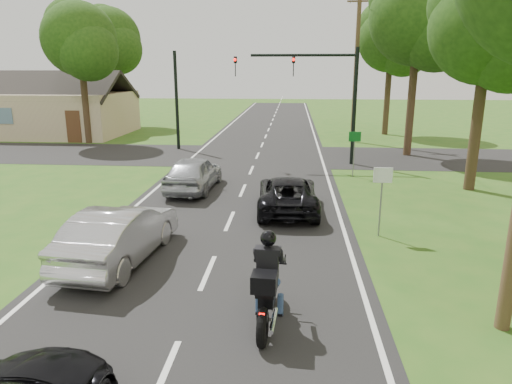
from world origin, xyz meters
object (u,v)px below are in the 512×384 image
at_px(utility_pole_far, 356,67).
at_px(sign_white, 382,185).
at_px(motorcycle_rider, 267,289).
at_px(silver_sedan, 120,234).
at_px(silver_suv, 194,173).
at_px(sign_green, 354,143).
at_px(dark_suv, 288,193).
at_px(traffic_signal, 319,85).

bearing_deg(utility_pole_far, sign_white, -94.51).
height_order(motorcycle_rider, silver_sedan, motorcycle_rider).
relative_size(silver_suv, utility_pole_far, 0.42).
relative_size(motorcycle_rider, sign_green, 1.07).
distance_m(dark_suv, silver_suv, 4.69).
bearing_deg(sign_white, traffic_signal, 97.05).
bearing_deg(sign_white, motorcycle_rider, -120.61).
bearing_deg(silver_sedan, motorcycle_rider, 150.84).
xyz_separation_m(motorcycle_rider, dark_suv, (0.29, 7.63, -0.14)).
bearing_deg(silver_sedan, utility_pole_far, -106.17).
relative_size(motorcycle_rider, silver_sedan, 0.51).
bearing_deg(silver_sedan, sign_white, -155.42).
distance_m(dark_suv, traffic_signal, 9.41).
distance_m(traffic_signal, sign_green, 4.24).
height_order(silver_suv, traffic_signal, traffic_signal).
xyz_separation_m(motorcycle_rider, silver_suv, (-3.65, 10.18, -0.04)).
relative_size(utility_pole_far, sign_white, 4.71).
distance_m(dark_suv, sign_white, 3.81).
distance_m(motorcycle_rider, utility_pole_far, 25.05).
xyz_separation_m(utility_pole_far, sign_white, (-1.50, -19.02, -3.49)).
relative_size(silver_sedan, sign_white, 2.11).
bearing_deg(traffic_signal, utility_pole_far, 70.32).
distance_m(traffic_signal, sign_white, 11.39).
xyz_separation_m(silver_sedan, silver_suv, (0.37, 7.39, -0.01)).
bearing_deg(motorcycle_rider, sign_white, 63.07).
bearing_deg(traffic_signal, sign_green, -62.62).
bearing_deg(utility_pole_far, silver_sedan, -111.85).
relative_size(silver_sedan, sign_green, 2.11).
xyz_separation_m(dark_suv, silver_sedan, (-4.31, -4.84, 0.12)).
xyz_separation_m(silver_suv, traffic_signal, (5.37, 6.06, 3.40)).
height_order(dark_suv, utility_pole_far, utility_pole_far).
xyz_separation_m(silver_sedan, sign_white, (7.10, 2.43, 0.85)).
height_order(motorcycle_rider, sign_white, sign_white).
xyz_separation_m(dark_suv, traffic_signal, (1.43, 8.61, 3.51)).
bearing_deg(utility_pole_far, sign_green, -96.73).
height_order(dark_suv, sign_green, sign_green).
height_order(silver_sedan, sign_green, sign_green).
bearing_deg(sign_green, utility_pole_far, 83.27).
bearing_deg(utility_pole_far, dark_suv, -104.50).
bearing_deg(silver_suv, traffic_signal, -128.33).
bearing_deg(sign_green, silver_sedan, -124.99).
relative_size(motorcycle_rider, silver_suv, 0.54).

